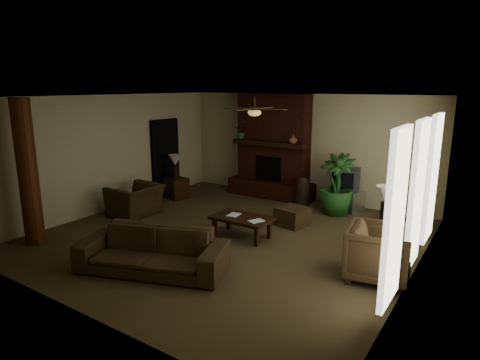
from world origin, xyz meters
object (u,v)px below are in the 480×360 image
Objects in this scene: side_table_right at (380,233)px; lamp_right at (385,197)px; log_column at (28,173)px; tv_stand at (345,199)px; sofa at (152,244)px; lamp_left at (175,162)px; armchair_left at (135,195)px; coffee_table at (242,219)px; floor_vase at (302,190)px; side_table_left at (177,188)px; ottoman at (292,216)px; armchair_right at (379,250)px; floor_plant at (336,197)px.

side_table_right is 0.73m from lamp_right.
log_column is at bearing -148.45° from lamp_right.
side_table_right reaches higher than tv_stand.
lamp_left is (-2.75, 3.61, 0.53)m from sofa.
log_column is 2.54× the size of armchair_left.
coffee_table is (0.38, 2.11, -0.10)m from sofa.
side_table_left is (-3.19, -1.15, -0.16)m from floor_vase.
ottoman is at bearing -4.22° from lamp_left.
side_table_right is 0.85× the size of lamp_right.
ottoman is at bearing 46.21° from armchair_right.
log_column is at bearing 167.89° from sofa.
sofa is 4.24m from side_table_right.
armchair_right reaches higher than floor_plant.
ottoman is at bearing -73.08° from floor_vase.
floor_plant is 2.23× the size of lamp_left.
armchair_right reaches higher than ottoman.
coffee_table is (-2.81, 0.35, -0.11)m from armchair_right.
sofa is 5.38m from tv_stand.
floor_plant is at bearing -5.72° from floor_vase.
lamp_left is at bearing 175.78° from ottoman.
floor_plant is at bearing 14.11° from lamp_left.
floor_vase is 3.47m from lamp_left.
side_table_left is at bearing -139.25° from tv_stand.
ottoman is at bearing 44.97° from log_column.
lamp_left reaches higher than sofa.
armchair_right reaches higher than side_table_left.
side_table_right is (-0.33, 1.37, -0.21)m from armchair_right.
ottoman is 3.63m from side_table_left.
armchair_right is at bearing -17.27° from side_table_left.
coffee_table is 2.00× the size of ottoman.
sofa reaches higher than side_table_left.
coffee_table is 2.78m from lamp_right.
log_column is 2.99m from sofa.
floor_plant is 4.25m from side_table_left.
floor_vase is at bearing 19.38° from lamp_left.
log_column is at bearing -122.75° from floor_vase.
sofa is 4.57m from lamp_left.
log_column reaches higher than ottoman.
armchair_right is 1.61× the size of ottoman.
floor_vase reaches higher than side_table_left.
side_table_left is (-2.71, 3.60, -0.20)m from sofa.
lamp_right reaches higher than side_table_left.
floor_vase is (3.00, 2.81, -0.05)m from armchair_left.
armchair_right is at bearing 19.62° from log_column.
tv_stand is 1.55× the size of side_table_left.
ottoman is 2.15m from lamp_right.
log_column reaches higher than side_table_left.
lamp_right is (1.99, -0.21, 0.80)m from ottoman.
sofa is 3.74× the size of lamp_right.
armchair_left is 1.70× the size of lamp_right.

